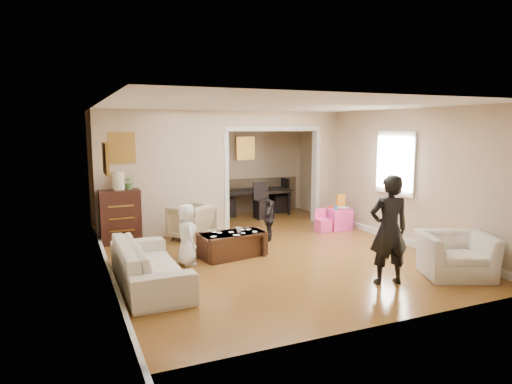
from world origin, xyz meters
name	(u,v)px	position (x,y,z in m)	size (l,w,h in m)	color
floor	(260,249)	(0.00, 0.00, 0.00)	(7.00, 7.00, 0.00)	olive
partition_left	(164,174)	(-1.38, 1.80, 1.30)	(2.75, 0.18, 2.60)	#C3AF8E
partition_right	(324,167)	(2.48, 1.80, 1.30)	(0.55, 0.18, 2.60)	#C3AF8E
partition_header	(273,119)	(1.10, 1.80, 2.42)	(2.22, 0.18, 0.35)	#C3AF8E
window_pane	(396,163)	(2.73, -0.40, 1.55)	(0.03, 0.95, 1.10)	white
framed_art_partition	(122,148)	(-2.20, 1.70, 1.85)	(0.45, 0.03, 0.55)	brown
framed_art_sofa_wall	(106,158)	(-2.71, -0.60, 1.80)	(0.03, 0.55, 0.40)	brown
framed_art_alcove	(245,148)	(1.10, 3.44, 1.70)	(0.45, 0.03, 0.55)	brown
sofa	(150,263)	(-2.22, -1.09, 0.31)	(2.15, 0.84, 0.63)	silver
armchair_back	(192,222)	(-0.95, 1.27, 0.35)	(0.75, 0.78, 0.71)	tan
armchair_front	(455,255)	(2.11, -2.55, 0.33)	(1.00, 0.88, 0.65)	silver
dresser	(120,216)	(-2.31, 1.55, 0.52)	(0.76, 0.43, 1.05)	#34160F
table_lamp	(119,181)	(-2.31, 1.55, 1.23)	(0.22, 0.22, 0.36)	#F3E7C6
potted_plant	(129,182)	(-2.11, 1.55, 1.19)	(0.25, 0.22, 0.28)	#4F7F38
coffee_table	(232,245)	(-0.63, -0.23, 0.21)	(1.13, 0.56, 0.42)	#3C2213
coffee_cup	(239,230)	(-0.53, -0.28, 0.47)	(0.11, 0.11, 0.10)	beige
play_table	(338,219)	(2.26, 0.84, 0.23)	(0.48, 0.48, 0.46)	#FF43B1
cereal_box	(341,201)	(2.38, 0.94, 0.61)	(0.20, 0.07, 0.30)	yellow
cyan_cup	(336,208)	(2.16, 0.79, 0.50)	(0.08, 0.08, 0.08)	teal
toy_block	(331,207)	(2.14, 0.96, 0.48)	(0.08, 0.06, 0.05)	red
play_bowl	(343,208)	(2.31, 0.72, 0.49)	(0.22, 0.22, 0.05)	white
dining_table	(253,202)	(1.22, 3.21, 0.33)	(1.88, 1.05, 0.66)	black
adult_person	(389,230)	(0.95, -2.40, 0.79)	(0.58, 0.38, 1.59)	black
child_kneel_a	(187,235)	(-1.48, -0.38, 0.51)	(0.49, 0.32, 1.01)	white
child_kneel_b	(189,234)	(-1.33, 0.07, 0.41)	(0.40, 0.31, 0.82)	pink
child_toddler	(269,220)	(0.42, 0.52, 0.42)	(0.50, 0.21, 0.85)	black
craft_papers	(234,233)	(-0.61, -0.22, 0.42)	(0.90, 0.46, 0.00)	white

